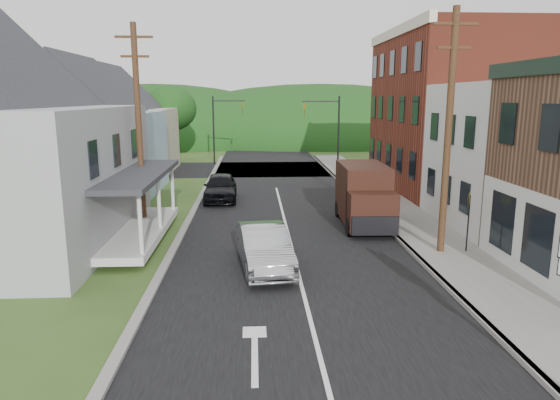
{
  "coord_description": "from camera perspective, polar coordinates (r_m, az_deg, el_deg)",
  "views": [
    {
      "loc": [
        -1.48,
        -14.37,
        5.88
      ],
      "look_at": [
        -0.53,
        3.47,
        2.2
      ],
      "focal_mm": 32.0,
      "sensor_mm": 36.0,
      "label": 1
    }
  ],
  "objects": [
    {
      "name": "ground",
      "position": [
        15.6,
        2.66,
        -10.52
      ],
      "size": [
        120.0,
        120.0,
        0.0
      ],
      "primitive_type": "plane",
      "color": "#2D4719",
      "rests_on": "ground"
    },
    {
      "name": "road",
      "position": [
        25.11,
        0.41,
        -1.9
      ],
      "size": [
        9.0,
        90.0,
        0.02
      ],
      "primitive_type": "cube",
      "color": "black",
      "rests_on": "ground"
    },
    {
      "name": "cross_road",
      "position": [
        41.81,
        -0.99,
        3.56
      ],
      "size": [
        60.0,
        9.0,
        0.02
      ],
      "primitive_type": "cube",
      "color": "black",
      "rests_on": "ground"
    },
    {
      "name": "sidewalk_right",
      "position": [
        24.26,
        14.77,
        -2.6
      ],
      "size": [
        2.8,
        55.0,
        0.15
      ],
      "primitive_type": "cube",
      "color": "slate",
      "rests_on": "ground"
    },
    {
      "name": "curb_right",
      "position": [
        23.89,
        11.68,
        -2.67
      ],
      "size": [
        0.2,
        55.0,
        0.15
      ],
      "primitive_type": "cube",
      "color": "slate",
      "rests_on": "ground"
    },
    {
      "name": "curb_left",
      "position": [
        23.33,
        -10.78,
        -3.01
      ],
      "size": [
        0.3,
        55.0,
        0.12
      ],
      "primitive_type": "cube",
      "color": "slate",
      "rests_on": "ground"
    },
    {
      "name": "storefront_white",
      "position": [
        25.47,
        27.18,
        4.43
      ],
      "size": [
        8.0,
        7.0,
        6.5
      ],
      "primitive_type": "cube",
      "color": "silver",
      "rests_on": "ground"
    },
    {
      "name": "storefront_red",
      "position": [
        33.88,
        19.38,
        9.51
      ],
      "size": [
        8.0,
        12.0,
        10.0
      ],
      "primitive_type": "cube",
      "color": "maroon",
      "rests_on": "ground"
    },
    {
      "name": "house_blue",
      "position": [
        32.86,
        -20.05,
        7.13
      ],
      "size": [
        7.14,
        8.16,
        7.28
      ],
      "color": "#9ABFD2",
      "rests_on": "ground"
    },
    {
      "name": "house_cream",
      "position": [
        41.65,
        -17.14,
        8.12
      ],
      "size": [
        7.14,
        8.16,
        7.28
      ],
      "color": "#B8AF8E",
      "rests_on": "ground"
    },
    {
      "name": "utility_pole_right",
      "position": [
        19.26,
        18.68,
        7.39
      ],
      "size": [
        1.6,
        0.26,
        9.0
      ],
      "color": "#472D19",
      "rests_on": "ground"
    },
    {
      "name": "utility_pole_left",
      "position": [
        22.96,
        -15.84,
        8.15
      ],
      "size": [
        1.6,
        0.26,
        9.0
      ],
      "color": "#472D19",
      "rests_on": "ground"
    },
    {
      "name": "traffic_signal_right",
      "position": [
        38.37,
        5.68,
        8.42
      ],
      "size": [
        2.87,
        0.2,
        6.0
      ],
      "color": "black",
      "rests_on": "ground"
    },
    {
      "name": "traffic_signal_left",
      "position": [
        45.01,
        -6.72,
        8.86
      ],
      "size": [
        2.87,
        0.2,
        6.0
      ],
      "color": "black",
      "rests_on": "ground"
    },
    {
      "name": "tree_left_d",
      "position": [
        46.99,
        -12.46,
        10.16
      ],
      "size": [
        4.8,
        4.8,
        6.94
      ],
      "color": "#382616",
      "rests_on": "ground"
    },
    {
      "name": "forested_ridge",
      "position": [
        69.64,
        -1.83,
        6.8
      ],
      "size": [
        90.0,
        30.0,
        16.0
      ],
      "primitive_type": "ellipsoid",
      "color": "#123710",
      "rests_on": "ground"
    },
    {
      "name": "silver_sedan",
      "position": [
        17.41,
        -1.83,
        -5.51
      ],
      "size": [
        2.12,
        4.69,
        1.49
      ],
      "primitive_type": "imported",
      "rotation": [
        0.0,
        0.0,
        0.12
      ],
      "color": "#B2B3B8",
      "rests_on": "ground"
    },
    {
      "name": "dark_sedan",
      "position": [
        29.08,
        -6.82,
        1.46
      ],
      "size": [
        1.94,
        4.61,
        1.56
      ],
      "primitive_type": "imported",
      "rotation": [
        0.0,
        0.0,
        0.02
      ],
      "color": "black",
      "rests_on": "ground"
    },
    {
      "name": "delivery_van",
      "position": [
        23.34,
        9.59,
        0.49
      ],
      "size": [
        2.24,
        5.12,
        2.83
      ],
      "rotation": [
        0.0,
        0.0,
        -0.03
      ],
      "color": "black",
      "rests_on": "ground"
    },
    {
      "name": "warning_sign",
      "position": [
        19.96,
        20.72,
        -1.44
      ],
      "size": [
        0.19,
        0.62,
        2.31
      ],
      "rotation": [
        0.0,
        0.0,
        -0.28
      ],
      "color": "black",
      "rests_on": "sidewalk_right"
    }
  ]
}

